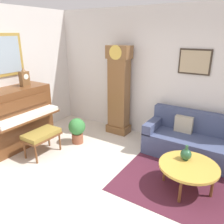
% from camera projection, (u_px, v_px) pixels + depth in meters
% --- Properties ---
extents(ground_plane, '(6.40, 6.00, 0.10)m').
position_uv_depth(ground_plane, '(92.00, 195.00, 3.41)').
color(ground_plane, beige).
extents(wall_back, '(5.30, 0.13, 2.80)m').
position_uv_depth(wall_back, '(158.00, 76.00, 4.82)').
color(wall_back, silver).
rests_on(wall_back, ground_plane).
extents(area_rug, '(2.10, 1.50, 0.01)m').
position_uv_depth(area_rug, '(184.00, 187.00, 3.52)').
color(area_rug, '#4C1E2D').
rests_on(area_rug, ground_plane).
extents(piano, '(0.87, 1.44, 1.23)m').
position_uv_depth(piano, '(16.00, 118.00, 4.63)').
color(piano, brown).
rests_on(piano, ground_plane).
extents(piano_bench, '(0.42, 0.70, 0.48)m').
position_uv_depth(piano_bench, '(42.00, 135.00, 4.33)').
color(piano_bench, brown).
rests_on(piano_bench, ground_plane).
extents(grandfather_clock, '(0.52, 0.34, 2.03)m').
position_uv_depth(grandfather_clock, '(119.00, 93.00, 5.13)').
color(grandfather_clock, brown).
rests_on(grandfather_clock, ground_plane).
extents(couch, '(1.90, 0.80, 0.84)m').
position_uv_depth(couch, '(197.00, 142.00, 4.28)').
color(couch, '#424C70').
rests_on(couch, ground_plane).
extents(coffee_table, '(0.88, 0.88, 0.42)m').
position_uv_depth(coffee_table, '(189.00, 167.00, 3.36)').
color(coffee_table, gold).
rests_on(coffee_table, ground_plane).
extents(mantel_clock, '(0.13, 0.18, 0.38)m').
position_uv_depth(mantel_clock, '(24.00, 78.00, 4.62)').
color(mantel_clock, brown).
rests_on(mantel_clock, piano).
extents(green_jug, '(0.17, 0.17, 0.24)m').
position_uv_depth(green_jug, '(186.00, 154.00, 3.47)').
color(green_jug, '#234C33').
rests_on(green_jug, coffee_table).
extents(potted_plant, '(0.36, 0.36, 0.56)m').
position_uv_depth(potted_plant, '(77.00, 129.00, 4.82)').
color(potted_plant, '#935138').
rests_on(potted_plant, ground_plane).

